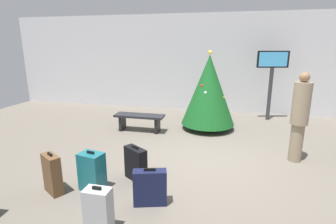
% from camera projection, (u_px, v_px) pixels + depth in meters
% --- Properties ---
extents(ground_plane, '(16.00, 16.00, 0.00)m').
position_uv_depth(ground_plane, '(200.00, 161.00, 5.51)').
color(ground_plane, '#665E54').
extents(back_wall, '(16.00, 0.20, 3.47)m').
position_uv_depth(back_wall, '(215.00, 64.00, 9.38)').
color(back_wall, silver).
rests_on(back_wall, ground_plane).
extents(holiday_tree, '(1.52, 1.52, 2.25)m').
position_uv_depth(holiday_tree, '(209.00, 90.00, 7.39)').
color(holiday_tree, '#4C3319').
rests_on(holiday_tree, ground_plane).
extents(flight_info_kiosk, '(0.98, 0.33, 2.21)m').
position_uv_depth(flight_info_kiosk, '(272.00, 72.00, 8.21)').
color(flight_info_kiosk, '#333338').
rests_on(flight_info_kiosk, ground_plane).
extents(waiting_bench, '(1.40, 0.44, 0.48)m').
position_uv_depth(waiting_bench, '(140.00, 119.00, 7.37)').
color(waiting_bench, black).
rests_on(waiting_bench, ground_plane).
extents(traveller_0, '(0.45, 0.45, 1.87)m').
position_uv_depth(traveller_0, '(300.00, 115.00, 5.30)').
color(traveller_0, gray).
rests_on(traveller_0, ground_plane).
extents(suitcase_1, '(0.34, 0.22, 0.66)m').
position_uv_depth(suitcase_1, '(98.00, 211.00, 3.36)').
color(suitcase_1, '#9EA0A5').
rests_on(suitcase_1, ground_plane).
extents(suitcase_2, '(0.44, 0.35, 0.69)m').
position_uv_depth(suitcase_2, '(92.00, 171.00, 4.37)').
color(suitcase_2, '#19606B').
rests_on(suitcase_2, ground_plane).
extents(suitcase_3, '(0.54, 0.32, 0.60)m').
position_uv_depth(suitcase_3, '(150.00, 187.00, 3.96)').
color(suitcase_3, '#141938').
rests_on(suitcase_3, ground_plane).
extents(suitcase_4, '(0.49, 0.41, 0.65)m').
position_uv_depth(suitcase_4, '(136.00, 164.00, 4.69)').
color(suitcase_4, black).
rests_on(suitcase_4, ground_plane).
extents(suitcase_5, '(0.43, 0.35, 0.70)m').
position_uv_depth(suitcase_5, '(52.00, 174.00, 4.26)').
color(suitcase_5, brown).
rests_on(suitcase_5, ground_plane).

